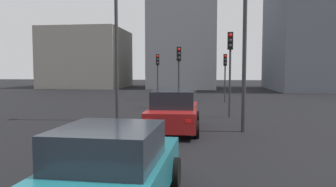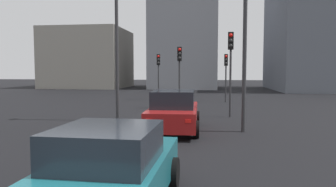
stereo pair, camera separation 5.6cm
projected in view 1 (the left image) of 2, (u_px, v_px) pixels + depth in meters
car_red_lead at (174, 112)px, 12.90m from camera, size 4.50×2.18×1.65m
car_teal_second at (112, 171)px, 5.46m from camera, size 4.10×2.13×1.52m
traffic_light_near_left at (225, 68)px, 24.47m from camera, size 0.32×0.29×3.72m
traffic_light_near_right at (158, 67)px, 26.36m from camera, size 0.33×0.30×3.80m
traffic_light_far_left at (230, 57)px, 16.46m from camera, size 0.33×0.30×4.44m
traffic_light_far_right at (179, 64)px, 20.36m from camera, size 0.33×0.31×3.97m
street_lamp_kerbside at (116, 28)px, 15.15m from camera, size 0.56×0.36×7.67m
street_lamp_far at (245, 9)px, 12.38m from camera, size 0.56×0.36×8.40m
building_facade_left at (309, 37)px, 39.95m from camera, size 14.76×8.93×13.30m
building_facade_center at (184, 28)px, 45.39m from camera, size 12.03×9.01×16.97m
building_facade_right at (88, 59)px, 46.22m from camera, size 10.59×10.82×8.35m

